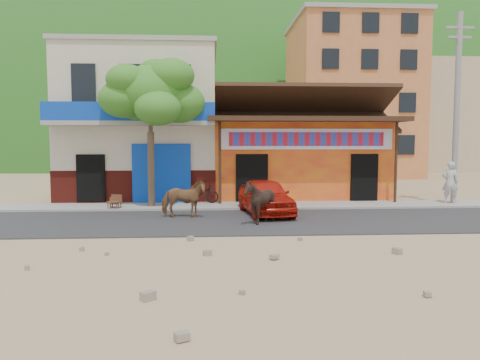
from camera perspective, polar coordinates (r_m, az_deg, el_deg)
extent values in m
plane|color=#9E825B|center=(13.75, 5.65, -6.84)|extent=(120.00, 120.00, 0.00)
cube|color=#28282B|center=(16.18, 4.23, -5.00)|extent=(60.00, 5.00, 0.04)
cube|color=gray|center=(19.61, 2.85, -3.16)|extent=(60.00, 2.00, 0.12)
cube|color=orange|center=(23.69, 6.60, 2.40)|extent=(8.00, 6.00, 3.60)
cube|color=beige|center=(23.55, -11.75, 6.46)|extent=(7.00, 6.00, 7.00)
cube|color=#CC723F|center=(39.07, 13.26, 9.38)|extent=(9.00, 9.00, 12.00)
cube|color=tan|center=(47.82, 21.58, 7.10)|extent=(8.00, 8.00, 10.00)
ellipsoid|color=#194C14|center=(83.84, -2.08, 11.07)|extent=(100.00, 40.00, 24.00)
cylinder|color=gray|center=(21.95, 24.91, 7.87)|extent=(0.24, 0.24, 8.00)
imported|color=brown|center=(16.76, -6.92, -2.29)|extent=(1.62, 0.79, 1.34)
imported|color=black|center=(15.44, 2.42, -2.65)|extent=(1.47, 1.34, 1.46)
imported|color=red|center=(17.54, 3.12, -1.99)|extent=(2.06, 4.06, 1.32)
imported|color=black|center=(19.98, -4.94, -1.65)|extent=(1.61, 0.62, 0.83)
imported|color=silver|center=(21.83, 24.24, -0.26)|extent=(0.77, 0.65, 1.78)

